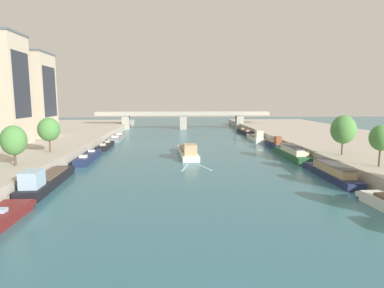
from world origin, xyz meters
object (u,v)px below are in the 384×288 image
at_px(tree_left_distant, 14,140).
at_px(moored_boat_left_lone, 46,180).
at_px(moored_boat_left_gap_after, 89,157).
at_px(tree_right_midway, 381,138).
at_px(moored_boat_right_downstream, 292,153).
at_px(bridge_far, 183,118).
at_px(moored_boat_left_second, 118,137).
at_px(moored_boat_right_upstream, 274,144).
at_px(moored_boat_right_near, 256,137).
at_px(moored_boat_right_midway, 331,172).
at_px(moored_boat_right_second, 245,132).
at_px(tree_right_past_mid, 343,130).
at_px(barge_midriver, 188,152).
at_px(moored_boat_left_far, 106,146).
at_px(tree_left_end_of_row, 49,129).

bearing_deg(tree_left_distant, moored_boat_left_lone, -34.60).
distance_m(moored_boat_left_gap_after, tree_right_midway, 52.32).
distance_m(moored_boat_left_lone, moored_boat_right_downstream, 47.13).
relative_size(moored_boat_left_lone, tree_left_distant, 2.71).
bearing_deg(bridge_far, moored_boat_left_gap_after, -107.78).
height_order(moored_boat_left_lone, moored_boat_left_second, moored_boat_left_lone).
height_order(moored_boat_right_upstream, moored_boat_right_near, moored_boat_right_near).
distance_m(moored_boat_right_downstream, tree_right_midway, 20.79).
height_order(moored_boat_right_midway, moored_boat_right_second, moored_boat_right_midway).
xyz_separation_m(moored_boat_left_gap_after, tree_right_past_mid, (47.88, -9.30, 6.25)).
relative_size(barge_midriver, moored_boat_right_near, 1.20).
relative_size(barge_midriver, moored_boat_left_far, 1.40).
bearing_deg(tree_right_midway, tree_left_distant, 176.07).
height_order(moored_boat_right_midway, tree_right_midway, tree_right_midway).
bearing_deg(tree_left_distant, bridge_far, 71.05).
bearing_deg(moored_boat_right_midway, barge_midriver, 136.31).
bearing_deg(moored_boat_right_near, tree_right_midway, -82.16).
bearing_deg(moored_boat_right_midway, moored_boat_left_far, 141.71).
bearing_deg(moored_boat_right_downstream, moored_boat_left_second, 141.39).
distance_m(tree_left_distant, tree_right_past_mid, 55.05).
relative_size(moored_boat_right_midway, moored_boat_right_upstream, 1.55).
xyz_separation_m(barge_midriver, moored_boat_left_far, (-20.36, 12.47, -0.36)).
height_order(moored_boat_right_second, tree_right_midway, tree_right_midway).
bearing_deg(tree_left_end_of_row, moored_boat_left_far, 72.93).
bearing_deg(bridge_far, tree_right_past_mid, -70.22).
relative_size(moored_boat_right_midway, tree_right_midway, 2.57).
xyz_separation_m(tree_left_distant, tree_right_midway, (55.07, -3.78, 0.48)).
xyz_separation_m(moored_boat_right_midway, moored_boat_right_second, (0.35, 63.85, -0.34)).
bearing_deg(tree_right_midway, moored_boat_right_second, 95.01).
distance_m(moored_boat_left_lone, tree_right_past_mid, 49.95).
relative_size(moored_boat_right_downstream, tree_right_past_mid, 2.23).
bearing_deg(tree_right_midway, moored_boat_right_midway, 160.03).
bearing_deg(moored_boat_left_second, barge_midriver, -55.61).
height_order(moored_boat_left_lone, tree_right_midway, tree_right_midway).
bearing_deg(moored_boat_right_upstream, moored_boat_right_near, 93.60).
xyz_separation_m(moored_boat_right_downstream, tree_right_midway, (6.02, -19.13, 5.50)).
relative_size(moored_boat_left_gap_after, tree_left_end_of_row, 2.20).
xyz_separation_m(barge_midriver, tree_left_end_of_row, (-26.47, -7.44, 5.72)).
bearing_deg(tree_right_past_mid, bridge_far, 109.78).
relative_size(moored_boat_left_far, moored_boat_left_second, 0.76).
distance_m(moored_boat_left_lone, tree_left_distant, 9.12).
distance_m(moored_boat_left_far, tree_left_end_of_row, 21.69).
bearing_deg(tree_right_midway, barge_midriver, 140.49).
relative_size(moored_boat_left_lone, moored_boat_right_near, 1.14).
bearing_deg(bridge_far, moored_boat_right_upstream, -67.32).
distance_m(barge_midriver, moored_boat_right_upstream, 24.39).
relative_size(moored_boat_left_gap_after, tree_right_midway, 2.31).
height_order(moored_boat_left_lone, tree_left_distant, tree_left_distant).
relative_size(moored_boat_left_second, moored_boat_right_downstream, 1.03).
distance_m(moored_boat_right_midway, tree_right_past_mid, 11.33).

